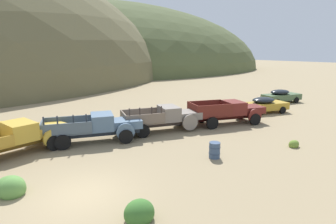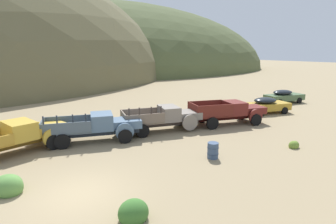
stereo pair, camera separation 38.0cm
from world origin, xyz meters
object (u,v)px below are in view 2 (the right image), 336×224
(truck_chalk_blue, at_px, (100,126))
(truck_oxblood, at_px, (232,112))
(truck_primer_gray, at_px, (167,118))
(car_weathered_green, at_px, (285,96))
(truck_faded_yellow, at_px, (19,136))
(oil_drum_foreground, at_px, (213,150))
(car_mustard, at_px, (268,105))

(truck_chalk_blue, distance_m, truck_oxblood, 10.92)
(truck_primer_gray, relative_size, car_weathered_green, 1.21)
(truck_faded_yellow, xyz_separation_m, truck_primer_gray, (9.96, -0.26, 0.01))
(truck_faded_yellow, bearing_deg, truck_oxblood, -24.14)
(truck_chalk_blue, bearing_deg, car_weathered_green, 20.41)
(car_weathered_green, bearing_deg, oil_drum_foreground, -145.43)
(car_mustard, distance_m, car_weathered_green, 6.63)
(truck_chalk_blue, bearing_deg, truck_oxblood, 7.47)
(truck_primer_gray, height_order, truck_oxblood, truck_primer_gray)
(truck_faded_yellow, xyz_separation_m, car_mustard, (21.58, 0.24, -0.18))
(truck_primer_gray, distance_m, car_weathered_green, 17.95)
(truck_primer_gray, xyz_separation_m, car_weathered_green, (17.64, 3.28, -0.20))
(car_mustard, relative_size, car_weathered_green, 0.95)
(truck_primer_gray, distance_m, oil_drum_foreground, 6.17)
(truck_faded_yellow, distance_m, car_weathered_green, 27.77)
(truck_faded_yellow, bearing_deg, truck_chalk_blue, -22.91)
(car_weathered_green, bearing_deg, truck_primer_gray, -162.50)
(truck_faded_yellow, xyz_separation_m, oil_drum_foreground, (9.61, -6.39, -0.54))
(car_mustard, bearing_deg, truck_oxblood, -156.68)
(truck_chalk_blue, distance_m, oil_drum_foreground, 7.80)
(car_weathered_green, bearing_deg, truck_faded_yellow, -166.79)
(truck_primer_gray, distance_m, truck_oxblood, 5.82)
(truck_faded_yellow, height_order, truck_primer_gray, truck_primer_gray)
(car_weathered_green, distance_m, oil_drum_foreground, 20.31)
(truck_faded_yellow, distance_m, truck_chalk_blue, 4.84)
(truck_faded_yellow, distance_m, oil_drum_foreground, 11.55)
(truck_faded_yellow, height_order, truck_oxblood, truck_oxblood)
(truck_primer_gray, height_order, car_weathered_green, truck_primer_gray)
(truck_primer_gray, bearing_deg, car_mustard, 12.24)
(oil_drum_foreground, bearing_deg, car_mustard, 28.96)
(truck_oxblood, xyz_separation_m, car_mustard, (5.87, 1.39, -0.20))
(truck_chalk_blue, height_order, truck_oxblood, truck_chalk_blue)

